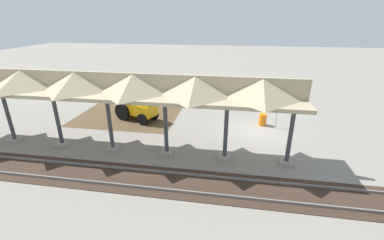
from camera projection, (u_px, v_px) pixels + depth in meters
The scene contains 8 objects.
ground_plane at pixel (256, 131), 18.71m from camera, with size 120.00×120.00×0.00m, color gray.
dirt_work_zone at pixel (130, 114), 22.05m from camera, with size 8.32×7.00×0.01m, color brown.
platform_canopy at pixel (105, 85), 14.64m from camera, with size 22.19×3.20×4.90m.
rail_tracks at pixel (266, 191), 12.25m from camera, with size 60.00×2.58×0.15m.
stop_sign at pixel (278, 108), 18.71m from camera, with size 0.74×0.22×2.19m.
backhoe at pixel (136, 104), 20.51m from camera, with size 5.13×3.00×2.82m.
dirt_mound at pixel (122, 109), 23.18m from camera, with size 3.89×3.89×1.48m, color brown.
traffic_barrel at pixel (263, 120), 19.66m from camera, with size 0.56×0.56×0.90m, color orange.
Camera 1 is at (1.85, 17.57, 7.78)m, focal length 24.00 mm.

